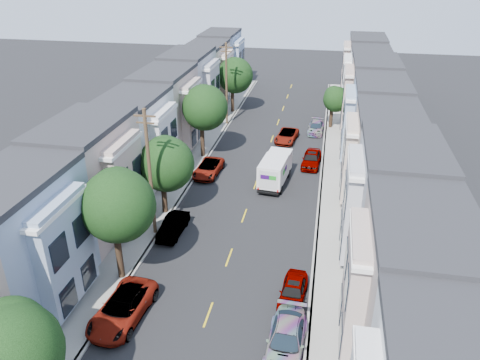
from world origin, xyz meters
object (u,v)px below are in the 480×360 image
(parked_right_d, at_px, (316,128))
(parked_left_d, at_px, (208,168))
(tree_b, at_px, (117,206))
(parked_right_c, at_px, (311,159))
(tree_c, at_px, (165,164))
(parked_left_b, at_px, (123,308))
(tree_e, at_px, (235,75))
(lead_sedan, at_px, (287,136))
(fedex_truck, at_px, (275,169))
(utility_pole_far, at_px, (226,84))
(parked_left_c, at_px, (173,226))
(tree_a, at_px, (8,355))
(parked_right_a, at_px, (286,340))
(tree_d, at_px, (204,108))
(utility_pole_near, at_px, (150,174))
(parked_right_b, at_px, (293,291))
(tree_far_r, at_px, (335,100))

(parked_right_d, bearing_deg, parked_left_d, -122.61)
(tree_b, height_order, parked_right_c, tree_b)
(tree_c, xyz_separation_m, parked_left_b, (1.40, -12.48, -3.76))
(tree_e, bearing_deg, parked_right_d, -27.21)
(lead_sedan, bearing_deg, fedex_truck, -83.10)
(tree_b, distance_m, fedex_truck, 18.45)
(tree_b, height_order, lead_sedan, tree_b)
(tree_b, height_order, parked_left_d, tree_b)
(tree_c, height_order, tree_e, tree_e)
(utility_pole_far, relative_size, parked_left_c, 2.49)
(parked_right_c, relative_size, parked_right_d, 1.12)
(tree_c, bearing_deg, tree_a, -90.00)
(parked_right_a, bearing_deg, parked_right_d, 91.94)
(tree_d, xyz_separation_m, utility_pole_near, (0.00, -15.40, -0.28))
(utility_pole_near, height_order, parked_right_c, utility_pole_near)
(parked_right_b, bearing_deg, fedex_truck, 105.33)
(lead_sedan, height_order, parked_left_b, parked_left_b)
(utility_pole_far, xyz_separation_m, parked_right_b, (11.20, -31.66, -4.49))
(parked_left_b, bearing_deg, parked_right_d, 78.71)
(fedex_truck, height_order, parked_right_d, fedex_truck)
(parked_left_c, bearing_deg, tree_b, -101.45)
(lead_sedan, height_order, parked_right_d, lead_sedan)
(tree_e, relative_size, parked_right_b, 1.81)
(tree_d, relative_size, tree_far_r, 1.49)
(tree_b, bearing_deg, tree_e, 90.00)
(parked_right_b, xyz_separation_m, parked_right_c, (0.00, 20.90, 0.09))
(tree_c, height_order, lead_sedan, tree_c)
(tree_b, bearing_deg, tree_d, 90.00)
(tree_b, distance_m, parked_left_b, 6.20)
(utility_pole_far, relative_size, parked_left_b, 1.84)
(tree_b, xyz_separation_m, parked_right_d, (11.20, 30.81, -4.97))
(parked_right_b, bearing_deg, parked_left_b, -155.62)
(tree_c, height_order, utility_pole_near, utility_pole_near)
(utility_pole_near, relative_size, fedex_truck, 1.77)
(utility_pole_far, distance_m, parked_right_b, 33.88)
(tree_far_r, distance_m, fedex_truck, 17.58)
(parked_right_c, bearing_deg, lead_sedan, 120.06)
(utility_pole_far, bearing_deg, tree_e, 90.02)
(tree_far_r, xyz_separation_m, lead_sedan, (-5.17, -5.54, -3.00))
(parked_left_b, bearing_deg, fedex_truck, 76.00)
(parked_right_a, bearing_deg, tree_a, -146.53)
(tree_far_r, bearing_deg, tree_d, -138.34)
(lead_sedan, relative_size, parked_right_b, 1.14)
(parked_left_d, distance_m, parked_right_b, 19.47)
(tree_d, distance_m, tree_far_r, 17.75)
(fedex_truck, bearing_deg, tree_e, 117.30)
(tree_a, height_order, parked_right_c, tree_a)
(utility_pole_far, distance_m, parked_left_d, 15.55)
(parked_right_d, bearing_deg, parked_left_b, -103.51)
(utility_pole_far, bearing_deg, lead_sedan, -28.74)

